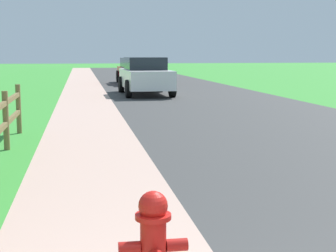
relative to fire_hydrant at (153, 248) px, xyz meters
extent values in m
plane|color=green|center=(0.68, 23.37, -0.44)|extent=(120.00, 120.00, 0.00)
cube|color=#3B3B3B|center=(4.18, 25.37, -0.44)|extent=(7.00, 66.00, 0.01)
cube|color=tan|center=(-2.32, 25.37, -0.44)|extent=(6.00, 66.00, 0.01)
cube|color=green|center=(-3.82, 25.37, -0.44)|extent=(5.00, 66.00, 0.00)
cylinder|color=red|center=(0.00, 0.01, 0.23)|extent=(0.25, 0.25, 0.03)
sphere|color=red|center=(0.00, 0.01, 0.31)|extent=(0.21, 0.21, 0.21)
cube|color=#A91511|center=(0.00, 0.01, 0.37)|extent=(0.04, 0.04, 0.04)
cylinder|color=#A91511|center=(-0.17, 0.01, 0.01)|extent=(0.15, 0.09, 0.09)
cylinder|color=#A91511|center=(0.17, 0.01, 0.01)|extent=(0.15, 0.09, 0.09)
cylinder|color=brown|center=(-1.85, 6.32, 0.11)|extent=(0.11, 0.11, 1.10)
cylinder|color=brown|center=(-1.85, 8.32, 0.11)|extent=(0.11, 0.11, 1.10)
cube|color=white|center=(2.29, 18.47, 0.25)|extent=(1.89, 4.66, 0.77)
cube|color=#1E232B|center=(2.29, 18.58, 0.90)|extent=(1.63, 2.27, 0.53)
cylinder|color=black|center=(1.36, 19.89, -0.08)|extent=(0.23, 0.73, 0.73)
cylinder|color=black|center=(3.16, 19.93, -0.08)|extent=(0.23, 0.73, 0.73)
cylinder|color=black|center=(1.42, 17.02, -0.08)|extent=(0.23, 0.73, 0.73)
cylinder|color=black|center=(3.22, 17.06, -0.08)|extent=(0.23, 0.73, 0.73)
cube|color=maroon|center=(2.76, 26.35, 0.19)|extent=(1.91, 4.80, 0.65)
cube|color=#1E232B|center=(2.76, 26.57, 0.79)|extent=(1.66, 2.46, 0.54)
cylinder|color=black|center=(1.81, 27.82, -0.07)|extent=(0.23, 0.74, 0.74)
cylinder|color=black|center=(3.67, 27.84, -0.07)|extent=(0.23, 0.74, 0.74)
cylinder|color=black|center=(1.85, 24.86, -0.07)|extent=(0.23, 0.74, 0.74)
cylinder|color=black|center=(3.70, 24.88, -0.07)|extent=(0.23, 0.74, 0.74)
camera|label=1|loc=(-0.48, -3.37, 1.36)|focal=54.46mm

